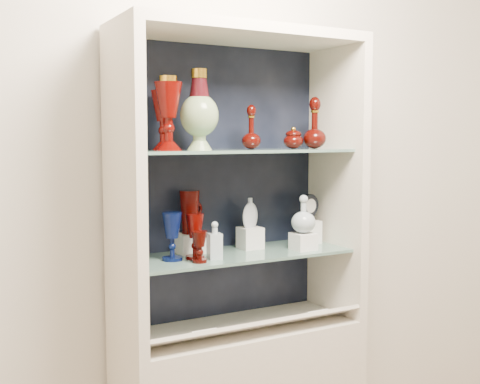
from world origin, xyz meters
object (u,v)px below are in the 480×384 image
ruby_pitcher (190,212)px  ruby_decanter_b (315,121)px  pedestal_lamp_right (169,113)px  cobalt_goblet (172,236)px  ruby_goblet_small (199,247)px  enamel_urn (199,110)px  ruby_decanter_a (251,124)px  flat_flask (250,212)px  ruby_goblet_tall (195,236)px  clear_square_bottle (215,240)px  pedestal_lamp_left (163,118)px  clear_round_decanter (303,215)px  lidded_bowl (293,137)px  cameo_medallion (310,207)px

ruby_pitcher → ruby_decanter_b: bearing=-33.7°
pedestal_lamp_right → cobalt_goblet: (0.02, 0.03, -0.46)m
pedestal_lamp_right → ruby_goblet_small: size_ratio=2.29×
enamel_urn → cobalt_goblet: 0.49m
ruby_decanter_a → flat_flask: 0.37m
ruby_decanter_a → ruby_goblet_tall: 0.51m
ruby_decanter_b → enamel_urn: bearing=-179.7°
enamel_urn → clear_square_bottle: bearing=-49.4°
pedestal_lamp_left → clear_round_decanter: (0.56, -0.13, -0.40)m
lidded_bowl → ruby_goblet_small: (-0.49, -0.10, -0.41)m
pedestal_lamp_left → cameo_medallion: bearing=-1.3°
flat_flask → enamel_urn: bearing=175.0°
ruby_goblet_tall → ruby_decanter_b: bearing=1.0°
ruby_decanter_a → clear_round_decanter: size_ratio=1.32×
ruby_goblet_tall → clear_square_bottle: ruby_goblet_tall is taller
enamel_urn → ruby_goblet_small: enamel_urn is taller
lidded_bowl → clear_round_decanter: 0.33m
enamel_urn → lidded_bowl: 0.46m
enamel_urn → ruby_decanter_b: bearing=0.3°
ruby_decanter_a → clear_round_decanter: 0.43m
cobalt_goblet → ruby_goblet_small: cobalt_goblet is taller
enamel_urn → clear_square_bottle: enamel_urn is taller
pedestal_lamp_left → cobalt_goblet: bearing=-88.5°
ruby_pitcher → clear_square_bottle: bearing=-99.5°
pedestal_lamp_left → lidded_bowl: (0.56, -0.06, -0.08)m
enamel_urn → ruby_decanter_b: (0.54, 0.00, -0.04)m
clear_square_bottle → enamel_urn: bearing=130.6°
ruby_decanter_a → clear_round_decanter: ruby_decanter_a is taller
ruby_decanter_a → cobalt_goblet: 0.56m
ruby_goblet_small → ruby_goblet_tall: bearing=79.2°
cobalt_goblet → cameo_medallion: (0.68, 0.06, 0.07)m
pedestal_lamp_right → enamel_urn: bearing=9.4°
cameo_medallion → ruby_goblet_tall: bearing=175.6°
lidded_bowl → cameo_medallion: 0.33m
pedestal_lamp_right → cobalt_goblet: bearing=54.7°
cobalt_goblet → cameo_medallion: bearing=4.8°
enamel_urn → ruby_goblet_small: size_ratio=2.59×
enamel_urn → ruby_pitcher: bearing=87.8°
enamel_urn → flat_flask: 0.50m
pedestal_lamp_left → ruby_decanter_a: pedestal_lamp_left is taller
pedestal_lamp_right → flat_flask: 0.58m
pedestal_lamp_left → ruby_pitcher: 0.40m
cobalt_goblet → pedestal_lamp_right: bearing=-125.3°
pedestal_lamp_left → pedestal_lamp_right: bearing=-100.8°
ruby_decanter_b → ruby_goblet_small: 0.76m
cobalt_goblet → flat_flask: size_ratio=1.43×
clear_square_bottle → flat_flask: bearing=28.5°
cobalt_goblet → cameo_medallion: size_ratio=1.51×
clear_square_bottle → lidded_bowl: bearing=9.9°
clear_square_bottle → flat_flask: flat_flask is taller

